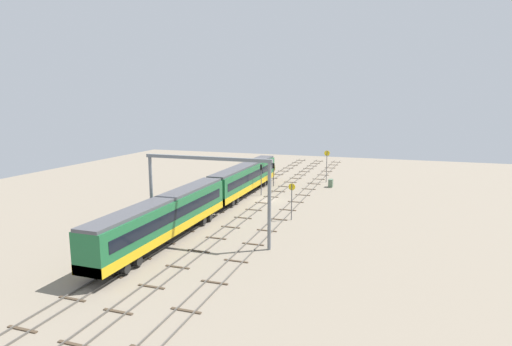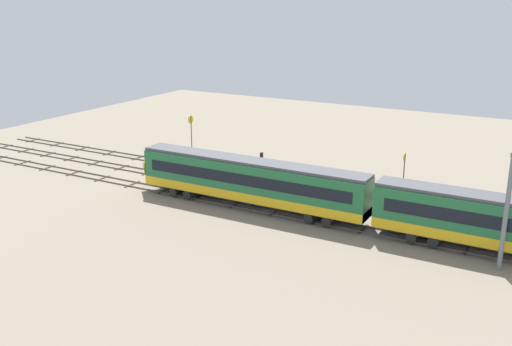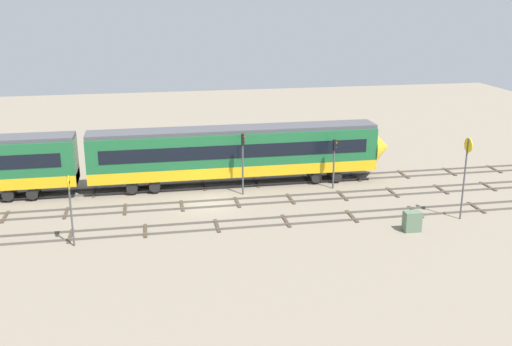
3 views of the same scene
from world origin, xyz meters
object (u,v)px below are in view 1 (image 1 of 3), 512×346
at_px(speed_sign_mid_trackside, 327,161).
at_px(signal_light_trackside_departure, 274,171).
at_px(overhead_gantry, 207,182).
at_px(speed_sign_near_foreground, 292,196).
at_px(train, 216,193).
at_px(relay_cabinet, 331,183).
at_px(signal_light_trackside_approach, 261,175).

xyz_separation_m(speed_sign_mid_trackside, signal_light_trackside_departure, (-6.91, 8.37, -1.20)).
xyz_separation_m(overhead_gantry, speed_sign_near_foreground, (11.22, -6.41, -3.55)).
bearing_deg(train, signal_light_trackside_departure, -7.28).
height_order(speed_sign_near_foreground, relay_cabinet, speed_sign_near_foreground).
bearing_deg(overhead_gantry, signal_light_trackside_departure, 3.24).
height_order(overhead_gantry, signal_light_trackside_approach, overhead_gantry).
distance_m(overhead_gantry, signal_light_trackside_approach, 23.88).
distance_m(train, speed_sign_near_foreground, 10.71).
distance_m(signal_light_trackside_approach, relay_cabinet, 14.24).
relative_size(train, speed_sign_near_foreground, 10.62).
bearing_deg(speed_sign_mid_trackside, speed_sign_near_foreground, 179.60).
relative_size(signal_light_trackside_departure, relay_cabinet, 2.95).
bearing_deg(signal_light_trackside_departure, speed_sign_near_foreground, -157.75).
bearing_deg(speed_sign_near_foreground, overhead_gantry, 150.24).
distance_m(train, signal_light_trackside_approach, 12.33).
xyz_separation_m(speed_sign_near_foreground, speed_sign_mid_trackside, (26.90, -0.19, 0.89)).
distance_m(speed_sign_near_foreground, signal_light_trackside_departure, 21.61).
bearing_deg(signal_light_trackside_approach, train, 167.62).
bearing_deg(speed_sign_near_foreground, signal_light_trackside_departure, 22.25).
bearing_deg(signal_light_trackside_departure, speed_sign_mid_trackside, -50.47).
distance_m(speed_sign_near_foreground, signal_light_trackside_approach, 14.76).
xyz_separation_m(overhead_gantry, relay_cabinet, (33.67, -8.09, -5.92)).
xyz_separation_m(speed_sign_near_foreground, relay_cabinet, (22.45, -1.67, -2.36)).
distance_m(speed_sign_mid_trackside, signal_light_trackside_departure, 10.92).
distance_m(speed_sign_mid_trackside, relay_cabinet, 5.71).
bearing_deg(signal_light_trackside_departure, relay_cabinet, -76.01).
bearing_deg(relay_cabinet, overhead_gantry, 166.50).
distance_m(speed_sign_near_foreground, relay_cabinet, 22.64).
bearing_deg(speed_sign_near_foreground, relay_cabinet, -4.26).
distance_m(signal_light_trackside_approach, signal_light_trackside_departure, 7.65).
relative_size(speed_sign_near_foreground, signal_light_trackside_approach, 0.94).
relative_size(speed_sign_near_foreground, speed_sign_mid_trackside, 0.79).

